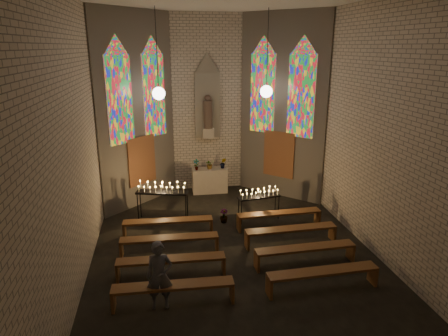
{
  "coord_description": "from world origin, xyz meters",
  "views": [
    {
      "loc": [
        -1.98,
        -9.87,
        5.74
      ],
      "look_at": [
        -0.09,
        1.39,
        2.25
      ],
      "focal_mm": 32.0,
      "sensor_mm": 36.0,
      "label": 1
    }
  ],
  "objects": [
    {
      "name": "floor",
      "position": [
        0.0,
        0.0,
        0.0
      ],
      "size": [
        12.0,
        12.0,
        0.0
      ],
      "primitive_type": "plane",
      "color": "black",
      "rests_on": "ground"
    },
    {
      "name": "room",
      "position": [
        -0.0,
        3.37,
        3.72
      ],
      "size": [
        8.22,
        12.43,
        7.0
      ],
      "color": "#C2B3A2",
      "rests_on": "ground"
    },
    {
      "name": "altar",
      "position": [
        0.0,
        5.45,
        0.5
      ],
      "size": [
        1.4,
        0.6,
        1.0
      ],
      "primitive_type": "cube",
      "color": "#BEAF9B",
      "rests_on": "ground"
    },
    {
      "name": "flower_vase_left",
      "position": [
        -0.55,
        5.35,
        1.22
      ],
      "size": [
        0.27,
        0.21,
        0.45
      ],
      "primitive_type": "imported",
      "rotation": [
        0.0,
        0.0,
        -0.26
      ],
      "color": "#4C723F",
      "rests_on": "altar"
    },
    {
      "name": "flower_vase_center",
      "position": [
        0.01,
        5.44,
        1.2
      ],
      "size": [
        0.45,
        0.42,
        0.4
      ],
      "primitive_type": "imported",
      "rotation": [
        0.0,
        0.0,
        0.35
      ],
      "color": "#4C723F",
      "rests_on": "altar"
    },
    {
      "name": "flower_vase_right",
      "position": [
        0.55,
        5.42,
        1.22
      ],
      "size": [
        0.28,
        0.25,
        0.44
      ],
      "primitive_type": "imported",
      "rotation": [
        0.0,
        0.0,
        -0.25
      ],
      "color": "#4C723F",
      "rests_on": "altar"
    },
    {
      "name": "aisle_flower_pot",
      "position": [
        0.08,
        2.42,
        0.24
      ],
      "size": [
        0.3,
        0.3,
        0.48
      ],
      "primitive_type": "imported",
      "rotation": [
        0.0,
        0.0,
        -0.14
      ],
      "color": "#4C723F",
      "rests_on": "ground"
    },
    {
      "name": "votive_stand_left",
      "position": [
        -1.95,
        2.97,
        1.11
      ],
      "size": [
        1.8,
        0.83,
        1.29
      ],
      "rotation": [
        0.0,
        0.0,
        -0.25
      ],
      "color": "black",
      "rests_on": "ground"
    },
    {
      "name": "votive_stand_right",
      "position": [
        1.3,
        2.43,
        0.92
      ],
      "size": [
        1.5,
        0.58,
        1.08
      ],
      "rotation": [
        0.0,
        0.0,
        0.16
      ],
      "color": "black",
      "rests_on": "ground"
    },
    {
      "name": "pew_left_0",
      "position": [
        -1.81,
        1.75,
        0.44
      ],
      "size": [
        2.8,
        0.48,
        0.54
      ],
      "rotation": [
        0.0,
        0.0,
        -0.03
      ],
      "color": "brown",
      "rests_on": "ground"
    },
    {
      "name": "pew_right_0",
      "position": [
        1.81,
        1.75,
        0.44
      ],
      "size": [
        2.8,
        0.48,
        0.54
      ],
      "rotation": [
        0.0,
        0.0,
        0.03
      ],
      "color": "brown",
      "rests_on": "ground"
    },
    {
      "name": "pew_left_1",
      "position": [
        -1.81,
        0.55,
        0.44
      ],
      "size": [
        2.8,
        0.48,
        0.54
      ],
      "rotation": [
        0.0,
        0.0,
        -0.03
      ],
      "color": "brown",
      "rests_on": "ground"
    },
    {
      "name": "pew_right_1",
      "position": [
        1.81,
        0.55,
        0.44
      ],
      "size": [
        2.8,
        0.48,
        0.54
      ],
      "rotation": [
        0.0,
        0.0,
        0.03
      ],
      "color": "brown",
      "rests_on": "ground"
    },
    {
      "name": "pew_left_2",
      "position": [
        -1.81,
        -0.65,
        0.44
      ],
      "size": [
        2.8,
        0.48,
        0.54
      ],
      "rotation": [
        0.0,
        0.0,
        -0.03
      ],
      "color": "brown",
      "rests_on": "ground"
    },
    {
      "name": "pew_right_2",
      "position": [
        1.81,
        -0.65,
        0.44
      ],
      "size": [
        2.8,
        0.48,
        0.54
      ],
      "rotation": [
        0.0,
        0.0,
        0.03
      ],
      "color": "brown",
      "rests_on": "ground"
    },
    {
      "name": "pew_left_3",
      "position": [
        -1.81,
        -1.85,
        0.44
      ],
      "size": [
        2.8,
        0.48,
        0.54
      ],
      "rotation": [
        0.0,
        0.0,
        -0.03
      ],
      "color": "brown",
      "rests_on": "ground"
    },
    {
      "name": "pew_right_3",
      "position": [
        1.81,
        -1.85,
        0.44
      ],
      "size": [
        2.8,
        0.48,
        0.54
      ],
      "rotation": [
        0.0,
        0.0,
        0.03
      ],
      "color": "brown",
      "rests_on": "ground"
    },
    {
      "name": "visitor",
      "position": [
        -2.11,
        -1.88,
        0.82
      ],
      "size": [
        0.61,
        0.41,
        1.63
      ],
      "primitive_type": "imported",
      "rotation": [
        0.0,
        0.0,
        -0.03
      ],
      "color": "#51515C",
      "rests_on": "ground"
    }
  ]
}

